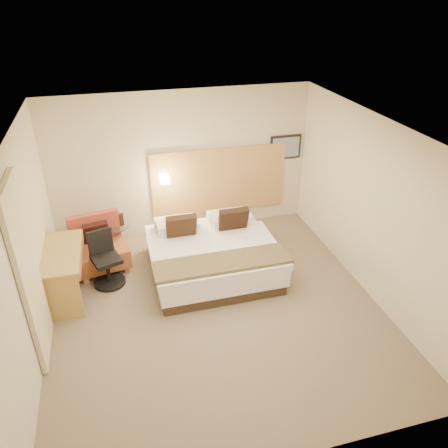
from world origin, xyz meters
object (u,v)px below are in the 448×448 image
object	(u,v)px
bed	(212,254)
desk_chair	(106,263)
lounge_chair	(99,248)
desk	(64,261)
side_table	(116,238)

from	to	relation	value
bed	desk_chair	xyz separation A→B (m)	(-1.70, 0.11, 0.05)
lounge_chair	desk_chair	bearing A→B (deg)	-79.20
lounge_chair	desk	distance (m)	0.88
desk	desk_chair	xyz separation A→B (m)	(0.59, 0.18, -0.25)
bed	side_table	size ratio (longest dim) A/B	3.44
lounge_chair	side_table	distance (m)	0.42
bed	side_table	bearing A→B (deg)	148.45
lounge_chair	bed	bearing A→B (deg)	-18.92
side_table	desk_chair	world-z (taller)	desk_chair
side_table	desk_chair	distance (m)	0.84
lounge_chair	desk	size ratio (longest dim) A/B	0.76
lounge_chair	side_table	world-z (taller)	lounge_chair
bed	desk	bearing A→B (deg)	-178.40
bed	lounge_chair	distance (m)	1.90
lounge_chair	desk_chair	distance (m)	0.52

